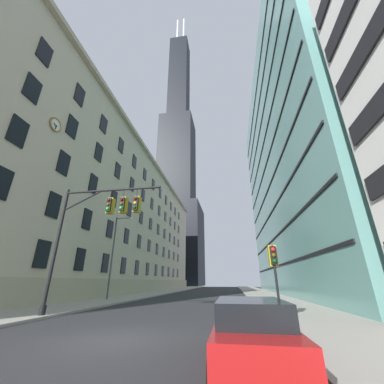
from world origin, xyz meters
The scene contains 9 objects.
ground_plane centered at (0.00, 0.00, -0.05)m, with size 102.00×160.00×0.10m, color #28282B.
sidewalk_right centered at (8.50, 0.00, 0.07)m, with size 5.00×160.00×0.15m, color gray.
station_building centered at (-17.88, 31.81, 13.13)m, with size 14.43×75.62×26.30m.
dark_skyscraper centered at (-21.16, 95.30, 50.88)m, with size 25.16×25.16×177.96m.
glass_office_midrise centered at (19.00, 28.27, 20.52)m, with size 16.11×47.60×41.04m.
traffic_signal_mast centered at (-3.68, 4.13, 5.76)m, with size 6.79×0.63×7.67m.
traffic_light_near_right centered at (6.36, 3.60, 2.95)m, with size 0.40×0.63×3.52m.
street_lamppost centered at (-8.63, 15.61, 5.31)m, with size 2.12×0.32×8.86m.
parked_car centered at (4.65, -2.08, 0.75)m, with size 1.91×4.78×1.51m.
Camera 1 is at (4.25, -8.80, 1.95)m, focal length 21.20 mm.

